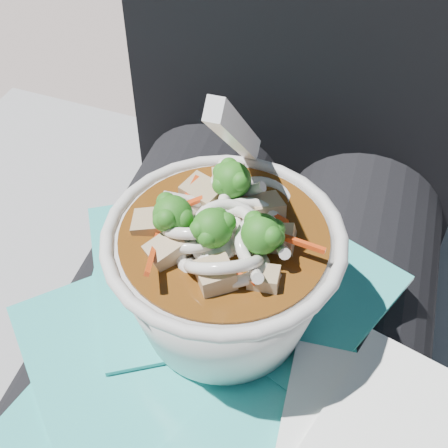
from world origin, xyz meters
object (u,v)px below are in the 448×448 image
(stone_ledge, at_px, (258,400))
(plastic_bag, at_px, (206,351))
(udon_bowl, at_px, (224,266))
(person_body, at_px, (256,278))
(lap, at_px, (228,377))

(stone_ledge, bearing_deg, plastic_bag, -92.12)
(plastic_bag, height_order, udon_bowl, udon_bowl)
(person_body, bearing_deg, stone_ledge, 90.00)
(stone_ledge, xyz_separation_m, udon_bowl, (-0.00, -0.15, 0.46))
(stone_ledge, bearing_deg, udon_bowl, -90.65)
(stone_ledge, relative_size, person_body, 1.00)
(stone_ledge, height_order, udon_bowl, udon_bowl)
(lap, height_order, person_body, person_body)
(udon_bowl, bearing_deg, person_body, 88.96)
(stone_ledge, relative_size, lap, 2.08)
(stone_ledge, distance_m, person_body, 0.34)
(stone_ledge, height_order, person_body, person_body)
(stone_ledge, height_order, plastic_bag, plastic_bag)
(stone_ledge, xyz_separation_m, person_body, (0.00, -0.06, 0.33))
(plastic_bag, bearing_deg, stone_ledge, 87.88)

